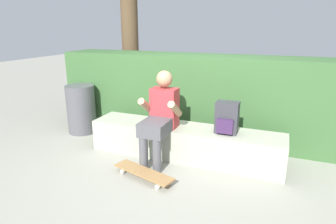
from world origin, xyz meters
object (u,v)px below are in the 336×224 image
Objects in this scene: backpack_on_bench at (227,118)px; bench_main at (184,142)px; person_skater at (160,115)px; trash_bin at (81,109)px; skateboard_near_person at (143,172)px.

bench_main is at bearing 179.02° from backpack_on_bench.
person_skater is 1.75m from trash_bin.
backpack_on_bench is at bearing 41.95° from skateboard_near_person.
skateboard_near_person is 1.03× the size of trash_bin.
trash_bin is at bearing 171.33° from bench_main.
skateboard_near_person is at bearing -138.05° from backpack_on_bench.
skateboard_near_person is 1.22m from backpack_on_bench.
person_skater is (-0.26, -0.22, 0.42)m from bench_main.
person_skater is 2.96× the size of backpack_on_bench.
bench_main is 0.79m from skateboard_near_person.
person_skater reaches higher than bench_main.
trash_bin is (-2.46, 0.30, -0.23)m from backpack_on_bench.
person_skater is at bearing -17.20° from trash_bin.
skateboard_near_person is at bearing -31.75° from trash_bin.
skateboard_near_person is (0.00, -0.51, -0.56)m from person_skater.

